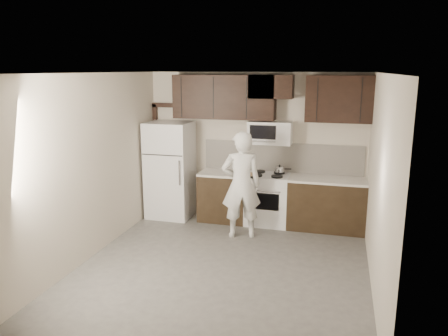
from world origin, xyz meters
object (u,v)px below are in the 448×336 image
at_px(microwave, 270,133).
at_px(person, 241,185).
at_px(refrigerator, 170,170).
at_px(stove, 268,199).

relative_size(microwave, person, 0.43).
bearing_deg(refrigerator, microwave, 5.15).
distance_m(stove, microwave, 1.20).
bearing_deg(stove, person, -113.35).
xyz_separation_m(microwave, person, (-0.32, -0.86, -0.76)).
distance_m(refrigerator, person, 1.68).
relative_size(stove, microwave, 1.24).
bearing_deg(person, stove, -131.35).
relative_size(stove, refrigerator, 0.52).
bearing_deg(stove, refrigerator, -178.49).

